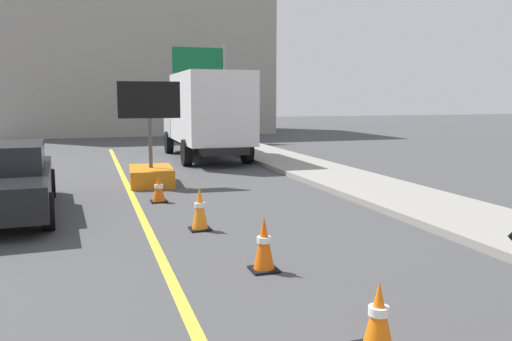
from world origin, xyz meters
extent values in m
cube|color=yellow|center=(0.00, 6.00, 0.00)|extent=(0.14, 36.00, 0.01)
cube|color=orange|center=(0.63, 13.91, 0.23)|extent=(1.21, 1.87, 0.45)
cylinder|color=#4C4C4C|center=(0.63, 13.91, 1.10)|extent=(0.10, 0.10, 1.30)
cube|color=black|center=(0.63, 13.91, 2.23)|extent=(1.60, 0.18, 0.95)
sphere|color=yellow|center=(1.18, 13.93, 2.23)|extent=(0.09, 0.09, 0.09)
sphere|color=yellow|center=(0.88, 13.95, 2.23)|extent=(0.09, 0.09, 0.09)
sphere|color=yellow|center=(0.58, 13.96, 2.23)|extent=(0.09, 0.09, 0.09)
sphere|color=yellow|center=(0.28, 13.98, 2.23)|extent=(0.09, 0.09, 0.09)
sphere|color=yellow|center=(0.11, 13.99, 2.41)|extent=(0.09, 0.09, 0.09)
sphere|color=yellow|center=(0.11, 13.99, 2.04)|extent=(0.09, 0.09, 0.09)
cube|color=black|center=(3.29, 19.40, 0.57)|extent=(1.63, 6.73, 0.25)
cube|color=silver|center=(3.32, 21.81, 1.65)|extent=(2.24, 1.90, 1.90)
cube|color=silver|center=(3.28, 18.37, 1.93)|extent=(2.27, 4.59, 2.45)
cylinder|color=black|center=(2.26, 21.69, 0.45)|extent=(0.29, 0.90, 0.90)
cylinder|color=black|center=(4.38, 21.67, 0.45)|extent=(0.29, 0.90, 0.90)
cylinder|color=black|center=(2.21, 17.40, 0.45)|extent=(0.29, 0.90, 0.90)
cylinder|color=black|center=(4.33, 17.37, 0.45)|extent=(0.29, 0.90, 0.90)
cube|color=black|center=(-2.60, 11.12, 0.58)|extent=(2.08, 4.92, 0.60)
cylinder|color=black|center=(-1.64, 9.57, 0.33)|extent=(0.25, 0.67, 0.66)
cylinder|color=black|center=(-1.80, 12.76, 0.33)|extent=(0.25, 0.67, 0.66)
cylinder|color=gray|center=(5.91, 26.56, 2.50)|extent=(0.18, 0.18, 5.00)
cube|color=#0F6033|center=(4.51, 26.50, 4.15)|extent=(2.60, 0.17, 1.30)
cube|color=white|center=(4.51, 26.54, 4.15)|extent=(1.82, 0.08, 0.18)
cube|color=gray|center=(2.39, 35.50, 5.24)|extent=(16.31, 8.20, 10.47)
cone|color=orange|center=(1.51, 3.99, 0.34)|extent=(0.28, 0.28, 0.62)
cylinder|color=white|center=(1.51, 3.99, 0.37)|extent=(0.19, 0.19, 0.08)
cube|color=black|center=(1.23, 6.40, 0.01)|extent=(0.36, 0.36, 0.03)
cone|color=#EA5B0C|center=(1.23, 6.40, 0.39)|extent=(0.28, 0.28, 0.71)
cylinder|color=white|center=(1.23, 6.40, 0.42)|extent=(0.19, 0.19, 0.08)
cube|color=black|center=(0.87, 8.78, 0.01)|extent=(0.36, 0.36, 0.03)
cone|color=orange|center=(0.87, 8.78, 0.40)|extent=(0.28, 0.28, 0.74)
cylinder|color=white|center=(0.87, 8.78, 0.44)|extent=(0.19, 0.19, 0.08)
cube|color=black|center=(0.51, 11.47, 0.01)|extent=(0.36, 0.36, 0.03)
cone|color=#EA5B0C|center=(0.51, 11.47, 0.32)|extent=(0.28, 0.28, 0.59)
cylinder|color=white|center=(0.51, 11.47, 0.35)|extent=(0.19, 0.19, 0.08)
camera|label=1|loc=(-0.92, 0.07, 2.28)|focal=36.59mm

